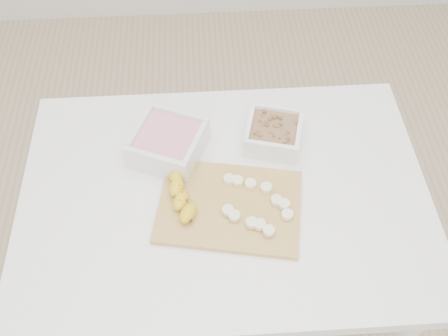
{
  "coord_description": "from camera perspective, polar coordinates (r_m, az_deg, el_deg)",
  "views": [
    {
      "loc": [
        -0.04,
        -0.68,
        1.76
      ],
      "look_at": [
        0.0,
        0.03,
        0.81
      ],
      "focal_mm": 40.0,
      "sensor_mm": 36.0,
      "label": 1
    }
  ],
  "objects": [
    {
      "name": "banana",
      "position": [
        1.19,
        -4.81,
        -2.39
      ],
      "size": [
        0.07,
        0.2,
        0.03
      ],
      "primitive_type": null,
      "rotation": [
        0.0,
        0.0,
        -0.11
      ],
      "color": "gold",
      "rests_on": "cutting_board"
    },
    {
      "name": "bowl_yogurt",
      "position": [
        1.27,
        -6.42,
        2.93
      ],
      "size": [
        0.22,
        0.22,
        0.08
      ],
      "color": "white",
      "rests_on": "table"
    },
    {
      "name": "cutting_board",
      "position": [
        1.19,
        0.63,
        -4.4
      ],
      "size": [
        0.37,
        0.3,
        0.01
      ],
      "primitive_type": "cube",
      "rotation": [
        0.0,
        0.0,
        -0.19
      ],
      "color": "tan",
      "rests_on": "table"
    },
    {
      "name": "bowl_granola",
      "position": [
        1.3,
        5.67,
        3.98
      ],
      "size": [
        0.17,
        0.17,
        0.06
      ],
      "color": "white",
      "rests_on": "table"
    },
    {
      "name": "ground",
      "position": [
        1.89,
        0.06,
        -15.61
      ],
      "size": [
        3.5,
        3.5,
        0.0
      ],
      "primitive_type": "plane",
      "color": "#C6AD89",
      "rests_on": "ground"
    },
    {
      "name": "table",
      "position": [
        1.3,
        0.08,
        -5.17
      ],
      "size": [
        1.0,
        0.7,
        0.75
      ],
      "color": "white",
      "rests_on": "ground"
    },
    {
      "name": "banana_slices",
      "position": [
        1.17,
        3.68,
        -4.15
      ],
      "size": [
        0.16,
        0.18,
        0.02
      ],
      "color": "#F9EDBF",
      "rests_on": "cutting_board"
    }
  ]
}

